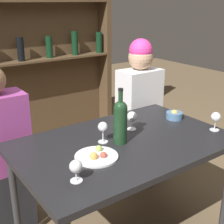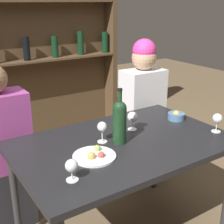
{
  "view_description": "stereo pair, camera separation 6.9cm",
  "coord_description": "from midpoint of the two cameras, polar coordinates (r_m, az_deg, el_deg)",
  "views": [
    {
      "loc": [
        -1.05,
        -1.34,
        1.52
      ],
      "look_at": [
        0.0,
        0.12,
        0.87
      ],
      "focal_mm": 50.0,
      "sensor_mm": 36.0,
      "label": 1
    },
    {
      "loc": [
        -0.99,
        -1.38,
        1.52
      ],
      "look_at": [
        0.0,
        0.12,
        0.87
      ],
      "focal_mm": 50.0,
      "sensor_mm": 36.0,
      "label": 2
    }
  ],
  "objects": [
    {
      "name": "wine_bottle",
      "position": [
        1.81,
        0.51,
        -1.5
      ],
      "size": [
        0.08,
        0.08,
        0.33
      ],
      "color": "#19381E",
      "rests_on": "dining_table"
    },
    {
      "name": "wine_glass_3",
      "position": [
        1.47,
        -7.98,
        -9.99
      ],
      "size": [
        0.06,
        0.06,
        0.11
      ],
      "color": "silver",
      "rests_on": "dining_table"
    },
    {
      "name": "wine_glass_1",
      "position": [
        2.1,
        17.57,
        -1.0
      ],
      "size": [
        0.06,
        0.06,
        0.12
      ],
      "color": "silver",
      "rests_on": "dining_table"
    },
    {
      "name": "wine_glass_2",
      "position": [
        1.84,
        -2.76,
        -2.92
      ],
      "size": [
        0.06,
        0.06,
        0.13
      ],
      "color": "silver",
      "rests_on": "dining_table"
    },
    {
      "name": "seated_person_right",
      "position": [
        2.69,
        4.21,
        -0.13
      ],
      "size": [
        0.35,
        0.22,
        1.24
      ],
      "color": "#26262B",
      "rests_on": "ground_plane"
    },
    {
      "name": "wine_glass_0",
      "position": [
        2.02,
        2.7,
        -0.97
      ],
      "size": [
        0.07,
        0.07,
        0.12
      ],
      "color": "silver",
      "rests_on": "dining_table"
    },
    {
      "name": "wine_rack_wall",
      "position": [
        3.25,
        -17.58,
        13.53
      ],
      "size": [
        2.04,
        0.21,
        2.34
      ],
      "color": "#4C3823",
      "rests_on": "ground_plane"
    },
    {
      "name": "snack_bowl",
      "position": [
        2.26,
        10.47,
        -0.56
      ],
      "size": [
        0.12,
        0.12,
        0.07
      ],
      "color": "#4C7299",
      "rests_on": "dining_table"
    },
    {
      "name": "food_plate_0",
      "position": [
        1.7,
        -3.98,
        -8.02
      ],
      "size": [
        0.24,
        0.24,
        0.05
      ],
      "color": "white",
      "rests_on": "dining_table"
    },
    {
      "name": "seated_person_left",
      "position": [
        2.21,
        -20.53,
        -7.87
      ],
      "size": [
        0.38,
        0.22,
        1.16
      ],
      "color": "#26262B",
      "rests_on": "ground_plane"
    },
    {
      "name": "dining_table",
      "position": [
        1.91,
        1.16,
        -7.03
      ],
      "size": [
        1.29,
        0.83,
        0.72
      ],
      "color": "black",
      "rests_on": "ground_plane"
    }
  ]
}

